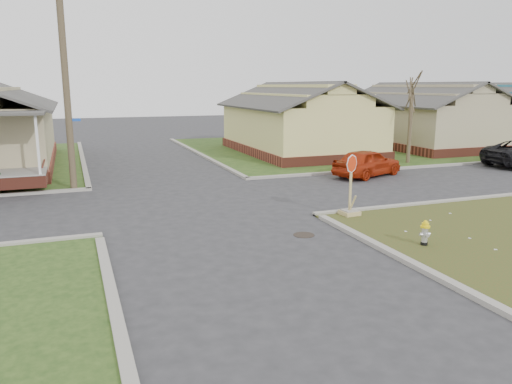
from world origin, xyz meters
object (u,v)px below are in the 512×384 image
object	(u,v)px
red_sedan	(367,163)
utility_pole	(66,79)
fire_hydrant	(425,231)
stop_sign	(350,202)

from	to	relation	value
red_sedan	utility_pole	bearing A→B (deg)	62.08
red_sedan	fire_hydrant	bearing A→B (deg)	133.86
utility_pole	red_sedan	bearing A→B (deg)	-6.29
utility_pole	stop_sign	bearing A→B (deg)	-41.91
stop_sign	red_sedan	bearing A→B (deg)	48.48
stop_sign	fire_hydrant	bearing A→B (deg)	-91.13
fire_hydrant	red_sedan	distance (m)	11.05
stop_sign	utility_pole	bearing A→B (deg)	133.37
fire_hydrant	stop_sign	bearing A→B (deg)	103.43
utility_pole	fire_hydrant	distance (m)	15.29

